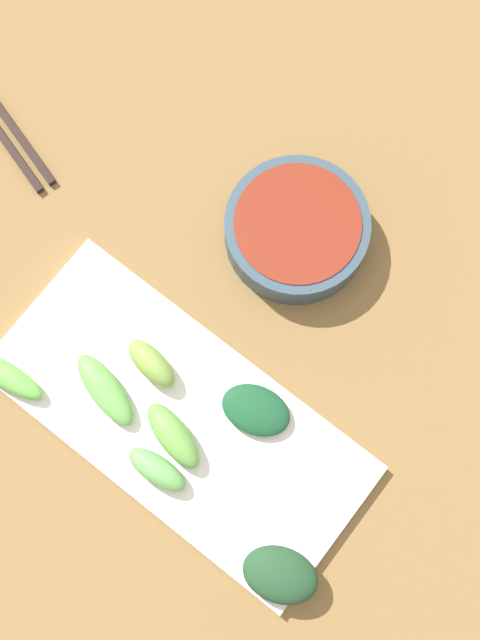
% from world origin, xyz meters
% --- Properties ---
extents(tabletop, '(2.10, 2.10, 0.02)m').
position_xyz_m(tabletop, '(0.00, 0.00, 0.01)').
color(tabletop, brown).
rests_on(tabletop, ground).
extents(sauce_bowl, '(0.15, 0.15, 0.04)m').
position_xyz_m(sauce_bowl, '(-0.12, -0.02, 0.04)').
color(sauce_bowl, '#314655').
rests_on(sauce_bowl, tabletop).
extents(serving_plate, '(0.18, 0.38, 0.01)m').
position_xyz_m(serving_plate, '(0.11, 0.00, 0.03)').
color(serving_plate, white).
rests_on(serving_plate, tabletop).
extents(broccoli_leafy_0, '(0.06, 0.08, 0.02)m').
position_xyz_m(broccoli_leafy_0, '(0.06, 0.06, 0.04)').
color(broccoli_leafy_0, '#184C2B').
rests_on(broccoli_leafy_0, serving_plate).
extents(broccoli_stalk_1, '(0.05, 0.08, 0.03)m').
position_xyz_m(broccoli_stalk_1, '(0.13, 0.01, 0.05)').
color(broccoli_stalk_1, '#63A143').
rests_on(broccoli_stalk_1, serving_plate).
extents(broccoli_stalk_2, '(0.04, 0.07, 0.03)m').
position_xyz_m(broccoli_stalk_2, '(0.08, -0.05, 0.05)').
color(broccoli_stalk_2, '#7AA343').
rests_on(broccoli_stalk_2, serving_plate).
extents(broccoli_stalk_3, '(0.04, 0.09, 0.02)m').
position_xyz_m(broccoli_stalk_3, '(0.18, -0.16, 0.04)').
color(broccoli_stalk_3, '#63BA48').
rests_on(broccoli_stalk_3, serving_plate).
extents(broccoli_leafy_4, '(0.07, 0.09, 0.03)m').
position_xyz_m(broccoli_leafy_4, '(0.17, 0.17, 0.05)').
color(broccoli_leafy_4, '#204427').
rests_on(broccoli_leafy_4, serving_plate).
extents(broccoli_stalk_5, '(0.05, 0.09, 0.02)m').
position_xyz_m(broccoli_stalk_5, '(0.13, -0.07, 0.04)').
color(broccoli_stalk_5, '#5FA449').
rests_on(broccoli_stalk_5, serving_plate).
extents(broccoli_stalk_6, '(0.03, 0.07, 0.02)m').
position_xyz_m(broccoli_stalk_6, '(0.16, 0.02, 0.04)').
color(broccoli_stalk_6, '#61A856').
rests_on(broccoli_stalk_6, serving_plate).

